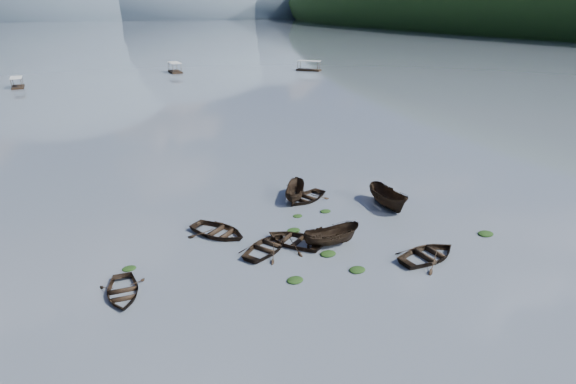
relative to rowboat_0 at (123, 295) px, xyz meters
name	(u,v)px	position (x,y,z in m)	size (l,w,h in m)	color
ground_plane	(366,290)	(13.79, -5.45, 0.00)	(2400.00, 2400.00, 0.00)	#4D5460
haze_mtn_b	(49,18)	(-46.21, 894.55, 0.00)	(520.00, 520.00, 340.00)	#475666
haze_mtn_c	(168,17)	(153.79, 894.55, 0.00)	(520.00, 520.00, 260.00)	#475666
haze_mtn_d	(258,16)	(333.79, 894.55, 0.00)	(520.00, 520.00, 220.00)	#475666
rowboat_0	(123,295)	(0.00, 0.00, 0.00)	(2.84, 3.97, 0.82)	black
rowboat_1	(267,250)	(9.98, 1.54, 0.00)	(3.09, 4.33, 0.90)	black
rowboat_2	(331,244)	(14.57, 0.45, 0.00)	(1.64, 4.37, 1.69)	black
rowboat_3	(294,243)	(12.17, 1.74, 0.00)	(3.16, 4.42, 0.92)	black
rowboat_4	(428,258)	(19.83, -3.98, 0.00)	(3.35, 4.69, 0.97)	black
rowboat_5	(387,207)	(22.35, 4.45, 0.00)	(1.89, 5.03, 1.94)	black
rowboat_6	(218,235)	(7.39, 5.26, 0.00)	(3.39, 4.75, 0.98)	black
rowboat_7	(307,200)	(16.56, 8.65, 0.00)	(3.02, 4.22, 0.87)	black
rowboat_8	(294,199)	(15.60, 9.22, 0.00)	(1.60, 4.24, 1.64)	black
weed_clump_0	(295,281)	(10.19, -2.83, 0.00)	(1.08, 0.89, 0.24)	black
weed_clump_1	(357,271)	(14.46, -3.38, 0.00)	(1.12, 0.90, 0.25)	black
weed_clump_2	(328,255)	(13.68, -0.76, 0.00)	(1.16, 0.93, 0.25)	black
weed_clump_3	(298,216)	(14.33, 5.79, 0.00)	(0.82, 0.69, 0.18)	black
weed_clump_4	(485,234)	(26.20, -2.91, 0.00)	(1.25, 0.99, 0.26)	black
weed_clump_5	(129,269)	(0.64, 2.86, 0.00)	(0.93, 0.75, 0.20)	black
weed_clump_6	(294,231)	(12.94, 3.50, 0.00)	(1.05, 0.87, 0.22)	black
weed_clump_7	(325,212)	(16.89, 5.67, 0.00)	(0.94, 0.75, 0.20)	black
pontoon_left	(18,88)	(-14.29, 89.22, 0.00)	(2.31, 5.53, 2.12)	black
pontoon_centre	(175,72)	(21.72, 100.78, 0.00)	(2.70, 6.48, 2.49)	black
pontoon_right	(309,71)	(56.31, 89.79, 0.00)	(2.74, 6.57, 2.52)	black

